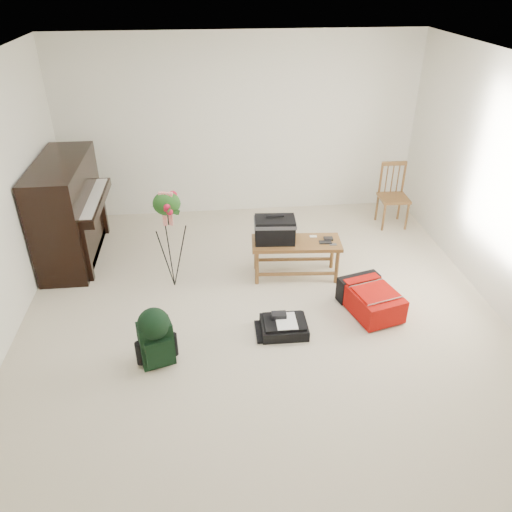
{
  "coord_description": "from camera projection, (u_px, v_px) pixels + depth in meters",
  "views": [
    {
      "loc": [
        -0.52,
        -4.1,
        3.23
      ],
      "look_at": [
        -0.04,
        0.35,
        0.59
      ],
      "focal_mm": 35.0,
      "sensor_mm": 36.0,
      "label": 1
    }
  ],
  "objects": [
    {
      "name": "piano",
      "position": [
        69.0,
        213.0,
        6.06
      ],
      "size": [
        0.71,
        1.5,
        1.25
      ],
      "color": "black",
      "rests_on": "floor"
    },
    {
      "name": "ceiling",
      "position": [
        265.0,
        69.0,
        3.93
      ],
      "size": [
        5.0,
        5.5,
        0.01
      ],
      "primitive_type": "cube",
      "color": "white",
      "rests_on": "wall_back"
    },
    {
      "name": "bench",
      "position": [
        282.0,
        234.0,
        5.68
      ],
      "size": [
        1.05,
        0.49,
        0.79
      ],
      "rotation": [
        0.0,
        0.0,
        -0.08
      ],
      "color": "brown",
      "rests_on": "floor"
    },
    {
      "name": "green_backpack",
      "position": [
        155.0,
        335.0,
        4.5
      ],
      "size": [
        0.34,
        0.31,
        0.6
      ],
      "rotation": [
        0.0,
        0.0,
        0.29
      ],
      "color": "black",
      "rests_on": "floor"
    },
    {
      "name": "red_suitcase",
      "position": [
        369.0,
        297.0,
        5.31
      ],
      "size": [
        0.61,
        0.77,
        0.29
      ],
      "rotation": [
        0.0,
        0.0,
        0.27
      ],
      "color": "#BA0A07",
      "rests_on": "floor"
    },
    {
      "name": "wall_back",
      "position": [
        240.0,
        127.0,
        6.92
      ],
      "size": [
        5.0,
        0.04,
        2.5
      ],
      "primitive_type": "cube",
      "color": "white",
      "rests_on": "floor"
    },
    {
      "name": "dining_chair",
      "position": [
        393.0,
        196.0,
        6.92
      ],
      "size": [
        0.39,
        0.39,
        0.88
      ],
      "rotation": [
        0.0,
        0.0,
        -0.03
      ],
      "color": "brown",
      "rests_on": "floor"
    },
    {
      "name": "flower_stand",
      "position": [
        170.0,
        241.0,
        5.48
      ],
      "size": [
        0.45,
        0.45,
        1.2
      ],
      "rotation": [
        0.0,
        0.0,
        -0.21
      ],
      "color": "black",
      "rests_on": "floor"
    },
    {
      "name": "black_duffel",
      "position": [
        284.0,
        326.0,
        5.02
      ],
      "size": [
        0.47,
        0.38,
        0.19
      ],
      "rotation": [
        0.0,
        0.0,
        -0.02
      ],
      "color": "black",
      "rests_on": "floor"
    },
    {
      "name": "floor",
      "position": [
        263.0,
        321.0,
        5.2
      ],
      "size": [
        5.0,
        5.5,
        0.01
      ],
      "primitive_type": "cube",
      "color": "beige",
      "rests_on": "ground"
    }
  ]
}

